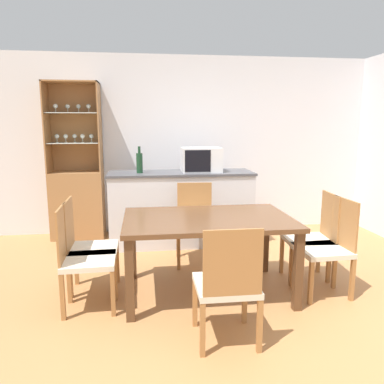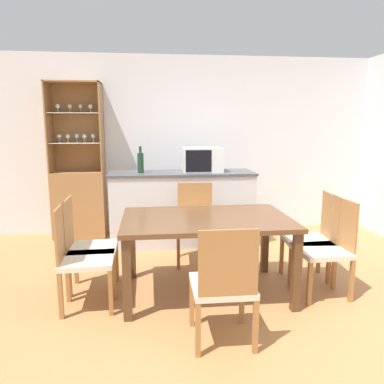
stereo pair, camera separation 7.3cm
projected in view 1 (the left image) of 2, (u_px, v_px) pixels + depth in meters
name	position (u px, v px, depth m)	size (l,w,h in m)	color
ground_plane	(240.00, 311.00, 3.21)	(18.00, 18.00, 0.00)	#B27A47
wall_back	(197.00, 145.00, 5.55)	(6.80, 0.06, 2.55)	silver
kitchen_counter	(181.00, 208.00, 4.95)	(1.88, 0.60, 0.97)	silver
display_cabinet	(77.00, 193.00, 5.23)	(0.71, 0.40, 2.14)	#A37042
dining_table	(208.00, 226.00, 3.46)	(1.53, 1.00, 0.74)	brown
dining_chair_side_right_far	(313.00, 238.00, 3.78)	(0.47, 0.47, 0.90)	beige
dining_chair_head_far	(195.00, 224.00, 4.31)	(0.47, 0.47, 0.90)	beige
dining_chair_side_right_near	(327.00, 247.00, 3.49)	(0.46, 0.46, 0.90)	beige
dining_chair_head_near	(227.00, 285.00, 2.67)	(0.44, 0.44, 0.90)	beige
dining_chair_side_left_near	(83.00, 258.00, 3.20)	(0.45, 0.45, 0.90)	beige
dining_chair_side_left_far	(88.00, 247.00, 3.50)	(0.45, 0.45, 0.90)	beige
microwave	(201.00, 160.00, 4.89)	(0.51, 0.38, 0.31)	silver
wine_bottle	(139.00, 162.00, 4.75)	(0.08, 0.08, 0.34)	#193D23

